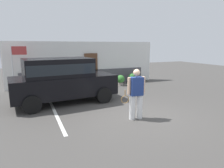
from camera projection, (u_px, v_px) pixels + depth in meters
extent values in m
plane|color=#423F3D|center=(137.00, 116.00, 7.56)|extent=(40.00, 40.00, 0.00)
cube|color=silver|center=(55.00, 113.00, 7.83)|extent=(0.12, 4.40, 0.01)
cube|color=white|center=(86.00, 63.00, 13.47)|extent=(9.95, 0.30, 2.85)
cube|color=#4C4C51|center=(87.00, 77.00, 13.46)|extent=(8.36, 0.10, 1.00)
cube|color=brown|center=(91.00, 69.00, 13.46)|extent=(0.90, 0.06, 2.10)
cube|color=black|center=(64.00, 85.00, 9.22)|extent=(4.75, 2.30, 0.90)
cube|color=black|center=(58.00, 67.00, 8.94)|extent=(3.04, 2.01, 0.80)
cube|color=black|center=(58.00, 68.00, 8.95)|extent=(2.99, 2.02, 0.44)
cylinder|color=black|center=(88.00, 88.00, 10.85)|extent=(0.74, 0.32, 0.72)
cylinder|color=black|center=(104.00, 95.00, 9.20)|extent=(0.74, 0.32, 0.72)
cylinder|color=black|center=(27.00, 94.00, 9.40)|extent=(0.74, 0.32, 0.72)
cylinder|color=black|center=(32.00, 105.00, 7.76)|extent=(0.74, 0.32, 0.72)
cylinder|color=white|center=(140.00, 107.00, 7.24)|extent=(0.20, 0.20, 0.87)
cylinder|color=white|center=(132.00, 107.00, 7.15)|extent=(0.20, 0.20, 0.87)
cube|color=navy|center=(136.00, 86.00, 7.05)|extent=(0.47, 0.32, 0.65)
sphere|color=beige|center=(137.00, 73.00, 6.96)|extent=(0.24, 0.24, 0.24)
cylinder|color=beige|center=(143.00, 85.00, 7.13)|extent=(0.11, 0.11, 0.60)
cylinder|color=beige|center=(129.00, 86.00, 6.96)|extent=(0.11, 0.11, 0.60)
torus|color=olive|center=(125.00, 99.00, 7.06)|extent=(0.37, 0.05, 0.37)
cylinder|color=olive|center=(125.00, 93.00, 7.01)|extent=(0.03, 0.03, 0.20)
cylinder|color=gray|center=(121.00, 84.00, 13.28)|extent=(0.34, 0.34, 0.21)
sphere|color=#387F33|center=(121.00, 79.00, 13.21)|extent=(0.53, 0.53, 0.53)
cylinder|color=gray|center=(132.00, 82.00, 14.10)|extent=(0.33, 0.33, 0.20)
sphere|color=#387F33|center=(132.00, 77.00, 14.04)|extent=(0.52, 0.52, 0.52)
cylinder|color=silver|center=(13.00, 70.00, 10.93)|extent=(0.05, 0.05, 2.61)
cube|color=#B23838|center=(19.00, 51.00, 10.89)|extent=(0.75, 0.09, 0.45)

